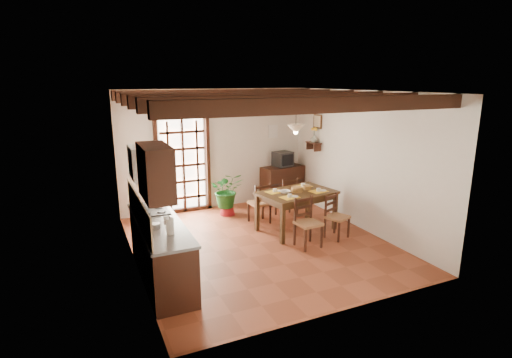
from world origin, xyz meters
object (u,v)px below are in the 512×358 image
chair_far_right (287,204)px  pendant_lamp (296,128)px  kitchen_counter (160,250)px  crt_tv (283,159)px  chair_near_right (336,224)px  potted_plant (227,190)px  dining_table (297,197)px  sideboard (282,184)px  chair_near_left (308,232)px  chair_far_left (260,210)px

chair_far_right → pendant_lamp: 1.95m
kitchen_counter → chair_far_right: size_ratio=2.48×
kitchen_counter → pendant_lamp: bearing=19.6°
kitchen_counter → chair_far_right: bearing=29.2°
crt_tv → chair_near_right: bearing=-105.3°
chair_near_right → pendant_lamp: 2.04m
kitchen_counter → pendant_lamp: 3.50m
chair_far_right → potted_plant: 1.38m
dining_table → sideboard: bearing=59.9°
kitchen_counter → dining_table: 3.09m
sideboard → potted_plant: (-1.63, -0.41, 0.12)m
kitchen_counter → chair_near_right: bearing=4.3°
dining_table → crt_tv: crt_tv is taller
dining_table → kitchen_counter: bearing=-172.5°
sideboard → potted_plant: 1.69m
chair_near_left → chair_far_right: bearing=69.6°
chair_near_right → kitchen_counter: bearing=163.5°
crt_tv → potted_plant: potted_plant is taller
potted_plant → dining_table: bearing=-57.0°
chair_far_right → potted_plant: bearing=-28.8°
kitchen_counter → chair_far_right: (3.16, 1.76, -0.19)m
crt_tv → chair_far_left: bearing=-146.2°
chair_far_left → crt_tv: bearing=-138.0°
chair_far_right → crt_tv: crt_tv is taller
potted_plant → sideboard: bearing=14.1°
chair_near_left → chair_near_right: size_ratio=1.07×
chair_far_left → chair_far_right: size_ratio=0.98×
kitchen_counter → dining_table: (2.93, 0.94, 0.23)m
dining_table → sideboard: 2.02m
kitchen_counter → chair_near_left: 2.71m
kitchen_counter → sideboard: (3.61, 2.83, -0.02)m
chair_far_right → crt_tv: (0.45, 1.06, 0.80)m
kitchen_counter → dining_table: size_ratio=1.37×
potted_plant → pendant_lamp: pendant_lamp is taller
chair_near_right → chair_far_right: (-0.27, 1.50, 0.02)m
chair_near_left → dining_table: bearing=69.6°
chair_far_right → kitchen_counter: bearing=29.2°
dining_table → crt_tv: 2.03m
sideboard → chair_near_right: bearing=-103.6°
kitchen_counter → crt_tv: 4.62m
chair_near_right → crt_tv: size_ratio=1.75×
dining_table → potted_plant: size_ratio=0.78×
dining_table → crt_tv: size_ratio=3.37×
chair_far_right → crt_tv: 1.40m
chair_near_right → chair_far_left: (-1.01, 1.37, 0.01)m
chair_near_left → pendant_lamp: pendant_lamp is taller
dining_table → pendant_lamp: (-0.00, 0.10, 1.37)m
dining_table → chair_near_left: (-0.23, -0.82, -0.42)m
chair_far_left → potted_plant: 0.95m
chair_far_left → crt_tv: 1.86m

